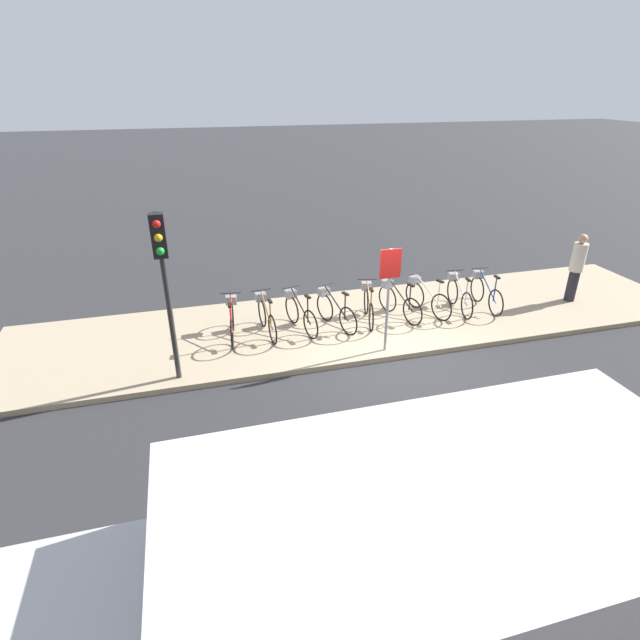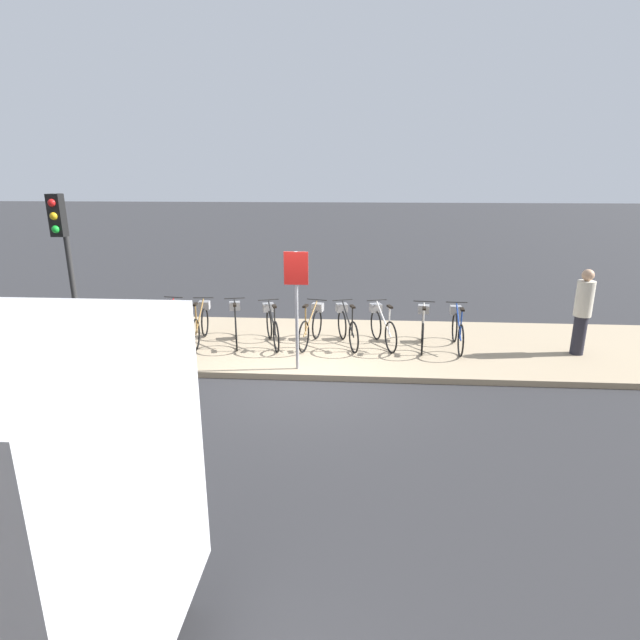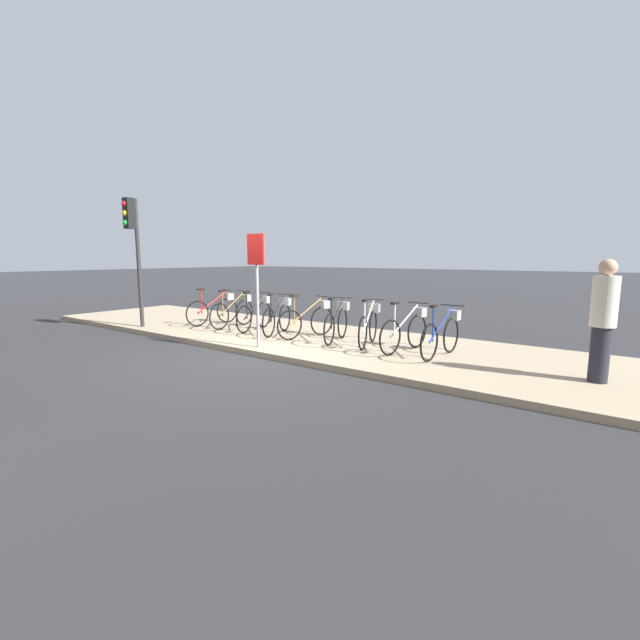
# 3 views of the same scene
# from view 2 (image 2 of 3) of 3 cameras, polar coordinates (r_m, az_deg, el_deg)

# --- Properties ---
(ground_plane) EXTENTS (120.00, 120.00, 0.00)m
(ground_plane) POSITION_cam_2_polar(r_m,az_deg,el_deg) (9.37, -2.04, -6.95)
(ground_plane) COLOR #2D2D30
(sidewalk) EXTENTS (16.63, 3.70, 0.12)m
(sidewalk) POSITION_cam_2_polar(r_m,az_deg,el_deg) (11.06, -1.06, -2.87)
(sidewalk) COLOR tan
(sidewalk) RESTS_ON ground_plane
(parked_bicycle_0) EXTENTS (0.46, 1.59, 0.98)m
(parked_bicycle_0) POSITION_cam_2_polar(r_m,az_deg,el_deg) (11.55, -17.02, -0.19)
(parked_bicycle_0) COLOR black
(parked_bicycle_0) RESTS_ON sidewalk
(parked_bicycle_1) EXTENTS (0.46, 1.59, 0.98)m
(parked_bicycle_1) POSITION_cam_2_polar(r_m,az_deg,el_deg) (11.30, -13.43, -0.28)
(parked_bicycle_1) COLOR black
(parked_bicycle_1) RESTS_ON sidewalk
(parked_bicycle_2) EXTENTS (0.55, 1.56, 0.98)m
(parked_bicycle_2) POSITION_cam_2_polar(r_m,az_deg,el_deg) (11.11, -9.62, -0.35)
(parked_bicycle_2) COLOR black
(parked_bicycle_2) RESTS_ON sidewalk
(parked_bicycle_3) EXTENTS (0.64, 1.53, 0.98)m
(parked_bicycle_3) POSITION_cam_2_polar(r_m,az_deg,el_deg) (10.88, -5.54, -0.54)
(parked_bicycle_3) COLOR black
(parked_bicycle_3) RESTS_ON sidewalk
(parked_bicycle_4) EXTENTS (0.53, 1.56, 0.98)m
(parked_bicycle_4) POSITION_cam_2_polar(r_m,az_deg,el_deg) (10.84, -0.93, -0.53)
(parked_bicycle_4) COLOR black
(parked_bicycle_4) RESTS_ON sidewalk
(parked_bicycle_5) EXTENTS (0.60, 1.54, 0.98)m
(parked_bicycle_5) POSITION_cam_2_polar(r_m,az_deg,el_deg) (10.82, 3.06, -0.59)
(parked_bicycle_5) COLOR black
(parked_bicycle_5) RESTS_ON sidewalk
(parked_bicycle_6) EXTENTS (0.61, 1.54, 0.98)m
(parked_bicycle_6) POSITION_cam_2_polar(r_m,az_deg,el_deg) (10.88, 7.07, -0.60)
(parked_bicycle_6) COLOR black
(parked_bicycle_6) RESTS_ON sidewalk
(parked_bicycle_7) EXTENTS (0.46, 1.59, 0.98)m
(parked_bicycle_7) POSITION_cam_2_polar(r_m,az_deg,el_deg) (10.90, 11.67, -0.78)
(parked_bicycle_7) COLOR black
(parked_bicycle_7) RESTS_ON sidewalk
(parked_bicycle_8) EXTENTS (0.46, 1.60, 0.98)m
(parked_bicycle_8) POSITION_cam_2_polar(r_m,az_deg,el_deg) (11.00, 15.42, -0.89)
(parked_bicycle_8) COLOR black
(parked_bicycle_8) RESTS_ON sidewalk
(pedestrian) EXTENTS (0.34, 0.34, 1.77)m
(pedestrian) POSITION_cam_2_polar(r_m,az_deg,el_deg) (11.39, 27.82, 1.01)
(pedestrian) COLOR #23232D
(pedestrian) RESTS_ON sidewalk
(traffic_light) EXTENTS (0.24, 0.40, 3.25)m
(traffic_light) POSITION_cam_2_polar(r_m,az_deg,el_deg) (10.34, -27.27, 7.68)
(traffic_light) COLOR #2D2D2D
(traffic_light) RESTS_ON sidewalk
(sign_post) EXTENTS (0.44, 0.07, 2.25)m
(sign_post) POSITION_cam_2_polar(r_m,az_deg,el_deg) (9.14, -2.72, 3.36)
(sign_post) COLOR #99999E
(sign_post) RESTS_ON sidewalk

